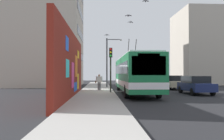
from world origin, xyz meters
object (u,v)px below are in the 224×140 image
object	(u,v)px
pedestrian_midblock	(99,81)
parked_car_navy	(195,85)
city_bus	(135,73)
parked_car_champagne	(172,82)
street_lamp	(109,58)
traffic_light	(111,62)

from	to	relation	value
pedestrian_midblock	parked_car_navy	bearing A→B (deg)	-110.90
city_bus	parked_car_champagne	world-z (taller)	city_bus
parked_car_navy	pedestrian_midblock	xyz separation A→B (m)	(3.20, 8.38, 0.22)
parked_car_champagne	street_lamp	bearing A→B (deg)	73.04
city_bus	street_lamp	bearing A→B (deg)	14.32
parked_car_navy	parked_car_champagne	bearing A→B (deg)	-0.00
pedestrian_midblock	street_lamp	xyz separation A→B (m)	(5.43, -1.17, 2.61)
city_bus	pedestrian_midblock	xyz separation A→B (m)	(2.42, 3.18, -0.78)
parked_car_champagne	street_lamp	distance (m)	8.05
parked_car_navy	pedestrian_midblock	size ratio (longest dim) A/B	2.67
city_bus	parked_car_navy	size ratio (longest dim) A/B	2.86
parked_car_navy	traffic_light	bearing A→B (deg)	85.90
city_bus	traffic_light	bearing A→B (deg)	96.60
city_bus	street_lamp	xyz separation A→B (m)	(7.85, 2.00, 1.83)
street_lamp	parked_car_champagne	bearing A→B (deg)	-106.96
city_bus	parked_car_champagne	size ratio (longest dim) A/B	2.65
traffic_light	street_lamp	bearing A→B (deg)	-1.03
parked_car_navy	parked_car_champagne	world-z (taller)	same
parked_car_navy	street_lamp	size ratio (longest dim) A/B	0.69
parked_car_navy	traffic_light	distance (m)	7.63
city_bus	parked_car_champagne	bearing A→B (deg)	-42.60
parked_car_champagne	street_lamp	xyz separation A→B (m)	(2.20, 7.20, 2.83)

